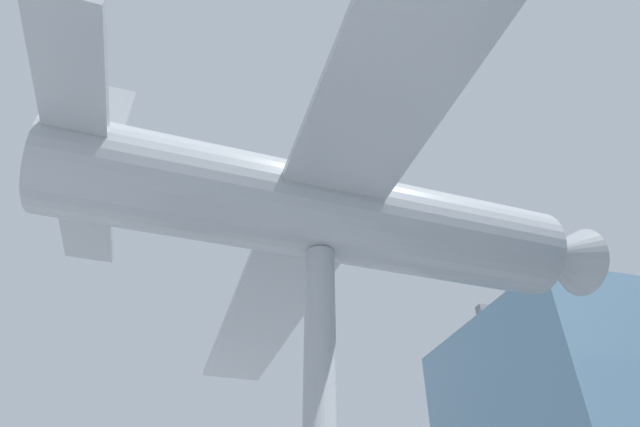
% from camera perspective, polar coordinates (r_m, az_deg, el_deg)
% --- Properties ---
extents(suspended_airplane, '(21.13, 11.77, 2.99)m').
position_cam_1_polar(suspended_airplane, '(9.86, 1.21, -0.16)').
color(suspended_airplane, '#93999E').
rests_on(suspended_airplane, support_pylon_central).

